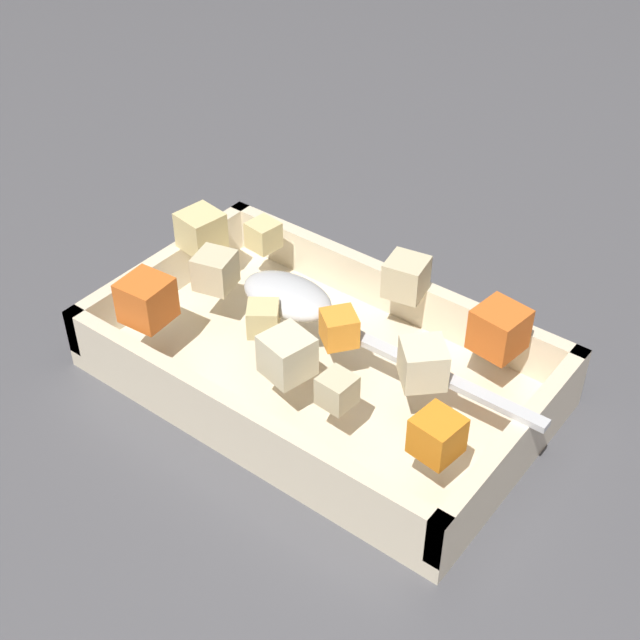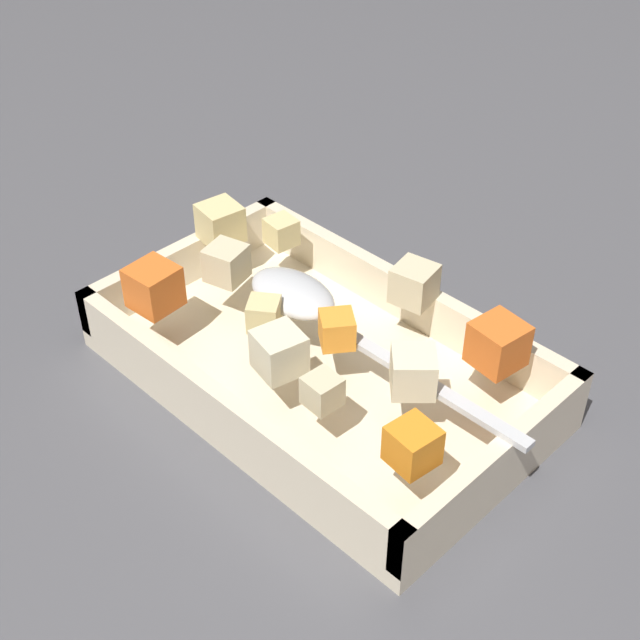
% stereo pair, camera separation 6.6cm
% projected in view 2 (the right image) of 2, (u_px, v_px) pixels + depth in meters
% --- Properties ---
extents(ground_plane, '(4.00, 4.00, 0.00)m').
position_uv_depth(ground_plane, '(322.00, 406.00, 0.68)').
color(ground_plane, '#4C4C51').
extents(baking_dish, '(0.34, 0.20, 0.05)m').
position_uv_depth(baking_dish, '(320.00, 368.00, 0.69)').
color(baking_dish, beige).
rests_on(baking_dish, ground_plane).
extents(carrot_chunk_corner_nw, '(0.04, 0.04, 0.03)m').
position_uv_depth(carrot_chunk_corner_nw, '(154.00, 287.00, 0.68)').
color(carrot_chunk_corner_nw, orange).
rests_on(carrot_chunk_corner_nw, baking_dish).
extents(carrot_chunk_far_left, '(0.03, 0.03, 0.02)m').
position_uv_depth(carrot_chunk_far_left, '(338.00, 330.00, 0.65)').
color(carrot_chunk_far_left, orange).
rests_on(carrot_chunk_far_left, baking_dish).
extents(carrot_chunk_heap_top, '(0.04, 0.04, 0.03)m').
position_uv_depth(carrot_chunk_heap_top, '(498.00, 344.00, 0.63)').
color(carrot_chunk_heap_top, orange).
rests_on(carrot_chunk_heap_top, baking_dish).
extents(carrot_chunk_under_handle, '(0.03, 0.03, 0.03)m').
position_uv_depth(carrot_chunk_under_handle, '(413.00, 445.00, 0.56)').
color(carrot_chunk_under_handle, orange).
rests_on(carrot_chunk_under_handle, baking_dish).
extents(potato_chunk_near_right, '(0.02, 0.02, 0.02)m').
position_uv_depth(potato_chunk_near_right, '(322.00, 391.00, 0.60)').
color(potato_chunk_near_right, beige).
rests_on(potato_chunk_near_right, baking_dish).
extents(potato_chunk_near_spoon, '(0.03, 0.03, 0.03)m').
position_uv_depth(potato_chunk_near_spoon, '(226.00, 263.00, 0.71)').
color(potato_chunk_near_spoon, beige).
rests_on(potato_chunk_near_spoon, baking_dish).
extents(potato_chunk_far_right, '(0.03, 0.03, 0.02)m').
position_uv_depth(potato_chunk_far_right, '(281.00, 232.00, 0.75)').
color(potato_chunk_far_right, '#E0CC89').
rests_on(potato_chunk_far_right, baking_dish).
extents(potato_chunk_near_left, '(0.04, 0.04, 0.03)m').
position_uv_depth(potato_chunk_near_left, '(220.00, 223.00, 0.75)').
color(potato_chunk_near_left, '#E0CC89').
rests_on(potato_chunk_near_left, baking_dish).
extents(potato_chunk_heap_side, '(0.03, 0.03, 0.02)m').
position_uv_depth(potato_chunk_heap_side, '(264.00, 314.00, 0.66)').
color(potato_chunk_heap_side, '#E0CC89').
rests_on(potato_chunk_heap_side, baking_dish).
extents(potato_chunk_rim_edge, '(0.04, 0.04, 0.03)m').
position_uv_depth(potato_chunk_rim_edge, '(279.00, 352.00, 0.62)').
color(potato_chunk_rim_edge, beige).
rests_on(potato_chunk_rim_edge, baking_dish).
extents(potato_chunk_mid_left, '(0.03, 0.03, 0.03)m').
position_uv_depth(potato_chunk_mid_left, '(414.00, 284.00, 0.68)').
color(potato_chunk_mid_left, beige).
rests_on(potato_chunk_mid_left, baking_dish).
extents(potato_chunk_front_center, '(0.04, 0.04, 0.03)m').
position_uv_depth(potato_chunk_front_center, '(413.00, 372.00, 0.61)').
color(potato_chunk_front_center, beige).
rests_on(potato_chunk_front_center, baking_dish).
extents(serving_spoon, '(0.25, 0.05, 0.02)m').
position_uv_depth(serving_spoon, '(306.00, 302.00, 0.68)').
color(serving_spoon, silver).
rests_on(serving_spoon, baking_dish).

